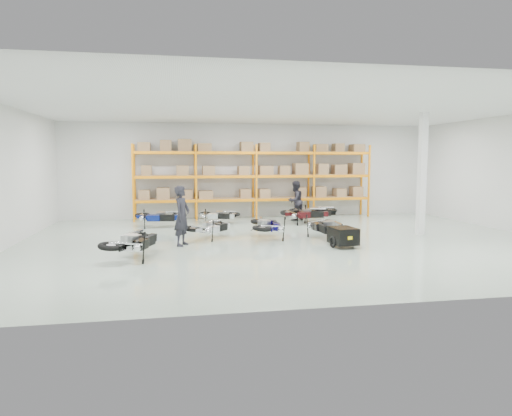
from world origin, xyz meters
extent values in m
plane|color=#A6B9A7|center=(0.00, 0.00, 0.00)|extent=(18.00, 18.00, 0.00)
plane|color=white|center=(0.00, 0.00, 4.50)|extent=(18.00, 18.00, 0.00)
plane|color=silver|center=(0.00, 7.00, 2.25)|extent=(18.00, 0.00, 18.00)
plane|color=silver|center=(0.00, -7.00, 2.25)|extent=(18.00, 0.00, 18.00)
plane|color=silver|center=(-9.00, 0.00, 2.25)|extent=(0.00, 14.00, 14.00)
cube|color=orange|center=(-5.60, 6.00, 1.75)|extent=(0.08, 0.08, 3.50)
cube|color=orange|center=(-5.60, 6.90, 1.75)|extent=(0.08, 0.08, 3.50)
cube|color=orange|center=(-2.80, 6.00, 1.75)|extent=(0.08, 0.08, 3.50)
cube|color=orange|center=(-2.80, 6.90, 1.75)|extent=(0.08, 0.08, 3.50)
cube|color=orange|center=(0.00, 6.00, 1.75)|extent=(0.08, 0.08, 3.50)
cube|color=orange|center=(0.00, 6.90, 1.75)|extent=(0.08, 0.08, 3.50)
cube|color=orange|center=(2.80, 6.00, 1.75)|extent=(0.08, 0.08, 3.50)
cube|color=orange|center=(2.80, 6.90, 1.75)|extent=(0.08, 0.08, 3.50)
cube|color=orange|center=(5.60, 6.00, 1.75)|extent=(0.08, 0.08, 3.50)
cube|color=orange|center=(5.60, 6.90, 1.75)|extent=(0.08, 0.08, 3.50)
cube|color=orange|center=(-4.20, 6.00, 0.90)|extent=(2.70, 0.08, 0.12)
cube|color=orange|center=(-4.20, 6.90, 0.90)|extent=(2.70, 0.08, 0.12)
cube|color=#95754C|center=(-4.20, 6.45, 0.97)|extent=(2.68, 0.88, 0.02)
cube|color=#95754C|center=(-4.20, 6.45, 1.20)|extent=(2.40, 0.70, 0.44)
cube|color=orange|center=(-1.40, 6.00, 0.90)|extent=(2.70, 0.08, 0.12)
cube|color=orange|center=(-1.40, 6.90, 0.90)|extent=(2.70, 0.08, 0.12)
cube|color=#95754C|center=(-1.40, 6.45, 0.97)|extent=(2.68, 0.88, 0.02)
cube|color=#95754C|center=(-1.40, 6.45, 1.20)|extent=(2.40, 0.70, 0.44)
cube|color=orange|center=(1.40, 6.00, 0.90)|extent=(2.70, 0.08, 0.12)
cube|color=orange|center=(1.40, 6.90, 0.90)|extent=(2.70, 0.08, 0.12)
cube|color=#95754C|center=(1.40, 6.45, 0.97)|extent=(2.68, 0.88, 0.02)
cube|color=#95754C|center=(1.40, 6.45, 1.20)|extent=(2.40, 0.70, 0.44)
cube|color=orange|center=(4.20, 6.00, 0.90)|extent=(2.70, 0.08, 0.12)
cube|color=orange|center=(4.20, 6.90, 0.90)|extent=(2.70, 0.08, 0.12)
cube|color=#95754C|center=(4.20, 6.45, 0.97)|extent=(2.68, 0.88, 0.02)
cube|color=#95754C|center=(4.20, 6.45, 1.20)|extent=(2.40, 0.70, 0.44)
cube|color=orange|center=(-4.20, 6.00, 2.00)|extent=(2.70, 0.08, 0.12)
cube|color=orange|center=(-4.20, 6.90, 2.00)|extent=(2.70, 0.08, 0.12)
cube|color=#95754C|center=(-4.20, 6.45, 2.07)|extent=(2.68, 0.88, 0.02)
cube|color=#95754C|center=(-4.20, 6.45, 2.30)|extent=(2.40, 0.70, 0.44)
cube|color=orange|center=(-1.40, 6.00, 2.00)|extent=(2.70, 0.08, 0.12)
cube|color=orange|center=(-1.40, 6.90, 2.00)|extent=(2.70, 0.08, 0.12)
cube|color=#95754C|center=(-1.40, 6.45, 2.07)|extent=(2.68, 0.88, 0.02)
cube|color=#95754C|center=(-1.40, 6.45, 2.30)|extent=(2.40, 0.70, 0.44)
cube|color=orange|center=(1.40, 6.00, 2.00)|extent=(2.70, 0.08, 0.12)
cube|color=orange|center=(1.40, 6.90, 2.00)|extent=(2.70, 0.08, 0.12)
cube|color=#95754C|center=(1.40, 6.45, 2.07)|extent=(2.68, 0.88, 0.02)
cube|color=#95754C|center=(1.40, 6.45, 2.30)|extent=(2.40, 0.70, 0.44)
cube|color=orange|center=(4.20, 6.00, 2.00)|extent=(2.70, 0.08, 0.12)
cube|color=orange|center=(4.20, 6.90, 2.00)|extent=(2.70, 0.08, 0.12)
cube|color=#95754C|center=(4.20, 6.45, 2.07)|extent=(2.68, 0.88, 0.02)
cube|color=#95754C|center=(4.20, 6.45, 2.30)|extent=(2.40, 0.70, 0.44)
cube|color=orange|center=(-4.20, 6.00, 3.10)|extent=(2.70, 0.08, 0.12)
cube|color=orange|center=(-4.20, 6.90, 3.10)|extent=(2.70, 0.08, 0.12)
cube|color=#95754C|center=(-4.20, 6.45, 3.17)|extent=(2.68, 0.88, 0.02)
cube|color=#95754C|center=(-4.20, 6.45, 3.40)|extent=(2.40, 0.70, 0.44)
cube|color=orange|center=(-1.40, 6.00, 3.10)|extent=(2.70, 0.08, 0.12)
cube|color=orange|center=(-1.40, 6.90, 3.10)|extent=(2.70, 0.08, 0.12)
cube|color=#95754C|center=(-1.40, 6.45, 3.17)|extent=(2.68, 0.88, 0.02)
cube|color=#95754C|center=(-1.40, 6.45, 3.40)|extent=(2.40, 0.70, 0.44)
cube|color=orange|center=(1.40, 6.00, 3.10)|extent=(2.70, 0.08, 0.12)
cube|color=orange|center=(1.40, 6.90, 3.10)|extent=(2.70, 0.08, 0.12)
cube|color=#95754C|center=(1.40, 6.45, 3.17)|extent=(2.68, 0.88, 0.02)
cube|color=#95754C|center=(1.40, 6.45, 3.40)|extent=(2.40, 0.70, 0.44)
cube|color=orange|center=(4.20, 6.00, 3.10)|extent=(2.70, 0.08, 0.12)
cube|color=orange|center=(4.20, 6.90, 3.10)|extent=(2.70, 0.08, 0.12)
cube|color=#95754C|center=(4.20, 6.45, 3.17)|extent=(2.68, 0.88, 0.02)
cube|color=#95754C|center=(4.20, 6.45, 3.40)|extent=(2.40, 0.70, 0.44)
cube|color=white|center=(5.20, 0.50, 2.25)|extent=(0.25, 0.25, 4.50)
cube|color=black|center=(1.45, -1.40, 0.38)|extent=(0.81, 0.98, 0.52)
cube|color=yellow|center=(1.45, -1.85, 0.38)|extent=(0.15, 0.04, 0.10)
torus|color=black|center=(1.09, -1.40, 0.19)|extent=(0.08, 0.36, 0.36)
torus|color=black|center=(1.81, -1.40, 0.19)|extent=(0.08, 0.36, 0.36)
cylinder|color=black|center=(1.45, -0.78, 0.43)|extent=(0.13, 0.85, 0.04)
imported|color=black|center=(-3.57, -0.15, 0.97)|extent=(0.73, 0.84, 1.95)
imported|color=black|center=(1.68, 5.25, 0.91)|extent=(1.12, 1.07, 1.82)
camera|label=1|loc=(-3.83, -14.96, 2.76)|focal=32.00mm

